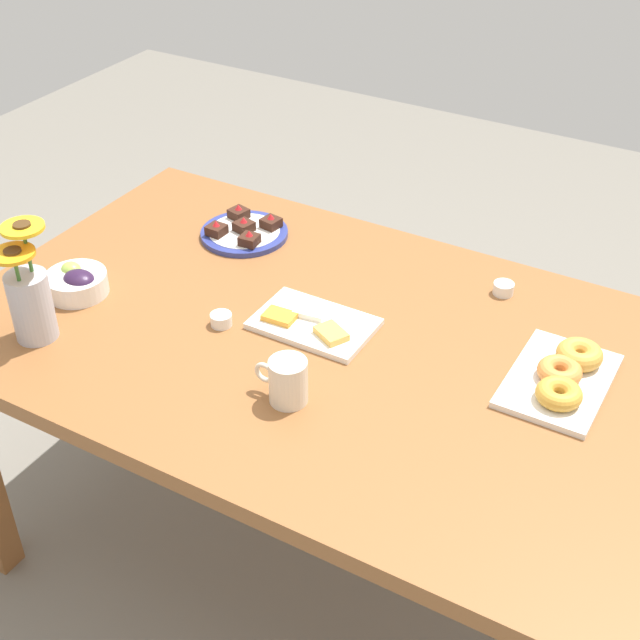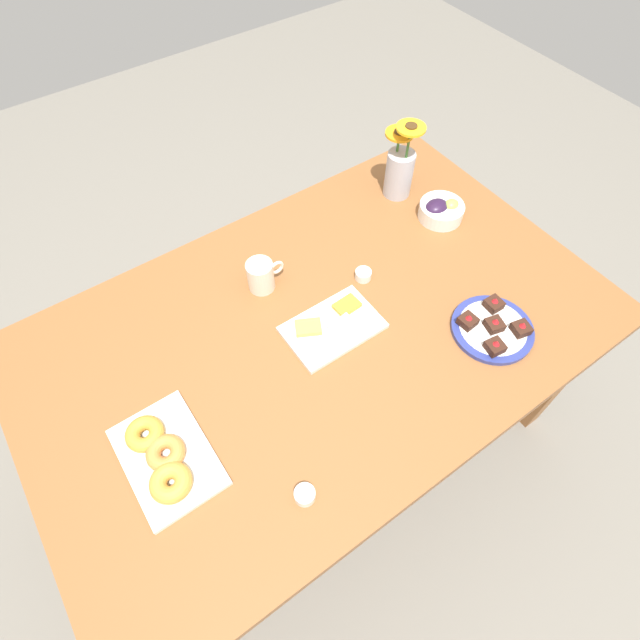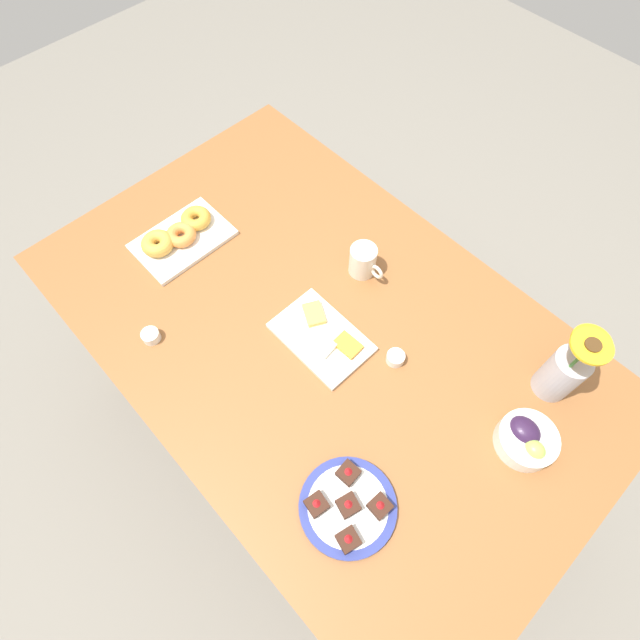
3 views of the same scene
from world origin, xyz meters
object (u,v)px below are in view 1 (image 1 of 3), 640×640
object	(u,v)px
croissant_platter	(563,376)
flower_vase	(30,300)
cheese_platter	(313,323)
grape_bowl	(77,282)
dessert_plate	(244,232)
jam_cup_honey	(504,288)
jam_cup_berry	(221,319)
coffee_mug	(287,380)
dining_table	(320,366)

from	to	relation	value
croissant_platter	flower_vase	world-z (taller)	flower_vase
cheese_platter	flower_vase	distance (m)	0.60
grape_bowl	dessert_plate	distance (m)	0.45
jam_cup_honey	flower_vase	bearing A→B (deg)	39.00
jam_cup_honey	jam_cup_berry	size ratio (longest dim) A/B	1.00
grape_bowl	jam_cup_honey	world-z (taller)	grape_bowl
cheese_platter	coffee_mug	bearing A→B (deg)	108.90
cheese_platter	grape_bowl	bearing A→B (deg)	16.09
jam_cup_honey	dessert_plate	world-z (taller)	dessert_plate
dining_table	dessert_plate	bearing A→B (deg)	-35.77
coffee_mug	cheese_platter	world-z (taller)	coffee_mug
coffee_mug	dessert_plate	world-z (taller)	coffee_mug
croissant_platter	dessert_plate	xyz separation A→B (m)	(0.89, -0.18, -0.01)
jam_cup_honey	jam_cup_berry	bearing A→B (deg)	40.88
coffee_mug	jam_cup_honey	bearing A→B (deg)	-112.33
jam_cup_honey	flower_vase	xyz separation A→B (m)	(0.82, 0.66, 0.08)
grape_bowl	jam_cup_berry	xyz separation A→B (m)	(-0.36, -0.06, -0.01)
dining_table	cheese_platter	xyz separation A→B (m)	(0.03, -0.02, 0.10)
jam_cup_berry	dessert_plate	size ratio (longest dim) A/B	0.21
grape_bowl	cheese_platter	distance (m)	0.56
croissant_platter	jam_cup_honey	distance (m)	0.34
jam_cup_berry	flower_vase	world-z (taller)	flower_vase
jam_cup_honey	jam_cup_berry	world-z (taller)	same
jam_cup_honey	dessert_plate	distance (m)	0.67
coffee_mug	croissant_platter	xyz separation A→B (m)	(-0.45, -0.32, -0.03)
coffee_mug	cheese_platter	size ratio (longest dim) A/B	0.43
croissant_platter	jam_cup_honey	bearing A→B (deg)	-49.05
dining_table	cheese_platter	bearing A→B (deg)	-33.11
croissant_platter	cheese_platter	bearing A→B (deg)	8.61
dining_table	jam_cup_berry	xyz separation A→B (m)	(0.21, 0.08, 0.10)
croissant_platter	dessert_plate	size ratio (longest dim) A/B	1.25
jam_cup_berry	dessert_plate	xyz separation A→B (m)	(0.17, -0.35, -0.00)
croissant_platter	jam_cup_honey	size ratio (longest dim) A/B	5.83
dessert_plate	flower_vase	size ratio (longest dim) A/B	0.83
grape_bowl	dessert_plate	xyz separation A→B (m)	(-0.19, -0.41, -0.02)
grape_bowl	jam_cup_berry	world-z (taller)	grape_bowl
jam_cup_berry	flower_vase	distance (m)	0.40
cheese_platter	jam_cup_honey	xyz separation A→B (m)	(-0.32, -0.33, 0.01)
cheese_platter	dessert_plate	bearing A→B (deg)	-35.98
grape_bowl	flower_vase	size ratio (longest dim) A/B	0.53
coffee_mug	dessert_plate	bearing A→B (deg)	-48.64
coffee_mug	cheese_platter	distance (m)	0.25
jam_cup_honey	flower_vase	world-z (taller)	flower_vase
cheese_platter	croissant_platter	bearing A→B (deg)	-171.39
jam_cup_honey	cheese_platter	bearing A→B (deg)	46.62
dining_table	coffee_mug	world-z (taller)	coffee_mug
croissant_platter	flower_vase	size ratio (longest dim) A/B	1.04
croissant_platter	dessert_plate	distance (m)	0.91
coffee_mug	jam_cup_honey	distance (m)	0.62
dining_table	flower_vase	size ratio (longest dim) A/B	5.96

